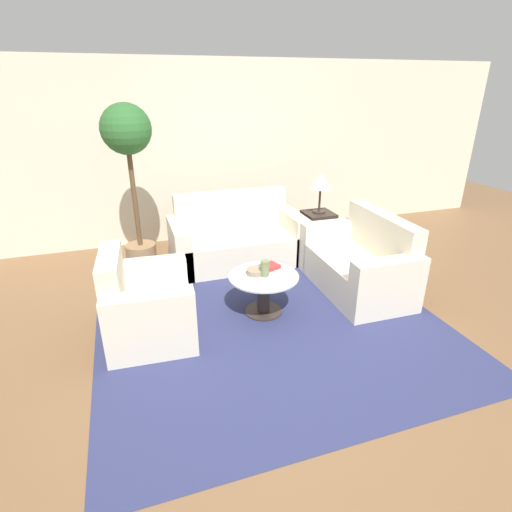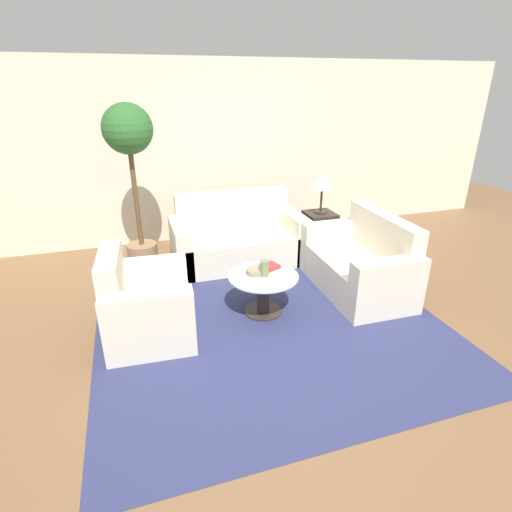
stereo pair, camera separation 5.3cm
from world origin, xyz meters
name	(u,v)px [view 1 (the left image)]	position (x,y,z in m)	size (l,w,h in m)	color
ground_plane	(284,340)	(0.00, 0.00, 0.00)	(14.00, 14.00, 0.00)	brown
wall_back	(209,153)	(0.00, 3.06, 1.30)	(10.00, 0.06, 2.60)	beige
rug	(263,311)	(-0.01, 0.55, 0.00)	(3.39, 3.64, 0.01)	navy
sofa_main	(236,240)	(0.09, 1.96, 0.29)	(1.75, 0.85, 0.92)	beige
armchair	(143,309)	(-1.23, 0.50, 0.29)	(0.84, 0.97, 0.88)	beige
loveseat	(361,265)	(1.26, 0.72, 0.29)	(0.83, 1.47, 0.90)	beige
coffee_table	(264,289)	(-0.01, 0.55, 0.28)	(0.73, 0.73, 0.43)	#332823
side_table	(318,232)	(1.30, 1.93, 0.29)	(0.40, 0.40, 0.58)	#332823
table_lamp	(321,182)	(1.30, 1.93, 1.01)	(0.31, 0.31, 0.56)	#332823
potted_plant	(130,159)	(-1.16, 2.06, 1.43)	(0.58, 0.58, 2.06)	#93704C
vase	(265,268)	(0.00, 0.55, 0.52)	(0.09, 0.09, 0.17)	#6B7A4C
bowl	(255,271)	(-0.08, 0.62, 0.46)	(0.19, 0.19, 0.05)	gray
book_stack	(269,267)	(0.10, 0.70, 0.45)	(0.25, 0.22, 0.04)	#BC3333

